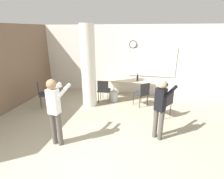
{
  "coord_description": "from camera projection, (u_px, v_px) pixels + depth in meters",
  "views": [
    {
      "loc": [
        1.11,
        -2.12,
        2.62
      ],
      "look_at": [
        0.12,
        2.25,
        1.07
      ],
      "focal_mm": 28.0,
      "sensor_mm": 36.0,
      "label": 1
    }
  ],
  "objects": [
    {
      "name": "folding_table",
      "position": [
        126.0,
        81.0,
        6.93
      ],
      "size": [
        1.88,
        0.69,
        0.73
      ],
      "color": "beige",
      "rests_on": "ground_plane"
    },
    {
      "name": "bottle_on_table",
      "position": [
        138.0,
        78.0,
        6.76
      ],
      "size": [
        0.07,
        0.07,
        0.28
      ],
      "color": "black",
      "rests_on": "folding_table"
    },
    {
      "name": "wall_back",
      "position": [
        125.0,
        60.0,
        7.24
      ],
      "size": [
        8.0,
        0.15,
        2.8
      ],
      "color": "silver",
      "rests_on": "ground_plane"
    },
    {
      "name": "support_pillar",
      "position": [
        88.0,
        67.0,
        5.92
      ],
      "size": [
        0.49,
        0.49,
        2.8
      ],
      "color": "silver",
      "rests_on": "ground_plane"
    },
    {
      "name": "chair_table_left",
      "position": [
        104.0,
        89.0,
        6.46
      ],
      "size": [
        0.47,
        0.47,
        0.87
      ],
      "color": "#2D2D33",
      "rests_on": "ground_plane"
    },
    {
      "name": "chair_table_right",
      "position": [
        142.0,
        92.0,
        6.14
      ],
      "size": [
        0.62,
        0.62,
        0.87
      ],
      "color": "#2D2D33",
      "rests_on": "ground_plane"
    },
    {
      "name": "person_playing_side",
      "position": [
        161.0,
        105.0,
        4.16
      ],
      "size": [
        0.55,
        0.64,
        1.54
      ],
      "color": "#514C47",
      "rests_on": "ground_plane"
    },
    {
      "name": "waste_bin",
      "position": [
        114.0,
        96.0,
        6.65
      ],
      "size": [
        0.3,
        0.3,
        0.4
      ],
      "color": "#B2B2B7",
      "rests_on": "ground_plane"
    },
    {
      "name": "person_playing_front",
      "position": [
        55.0,
        107.0,
        3.93
      ],
      "size": [
        0.4,
        0.65,
        1.62
      ],
      "color": "#514C47",
      "rests_on": "ground_plane"
    },
    {
      "name": "chair_mid_room",
      "position": [
        165.0,
        101.0,
        5.38
      ],
      "size": [
        0.61,
        0.61,
        0.87
      ],
      "color": "#2D2D33",
      "rests_on": "ground_plane"
    },
    {
      "name": "chair_by_left_wall",
      "position": [
        43.0,
        93.0,
        6.12
      ],
      "size": [
        0.61,
        0.61,
        0.87
      ],
      "color": "#2D2D33",
      "rests_on": "ground_plane"
    },
    {
      "name": "wall_left_accent",
      "position": [
        4.0,
        69.0,
        5.61
      ],
      "size": [
        0.12,
        7.0,
        2.8
      ],
      "color": "#7A604C",
      "rests_on": "ground_plane"
    }
  ]
}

